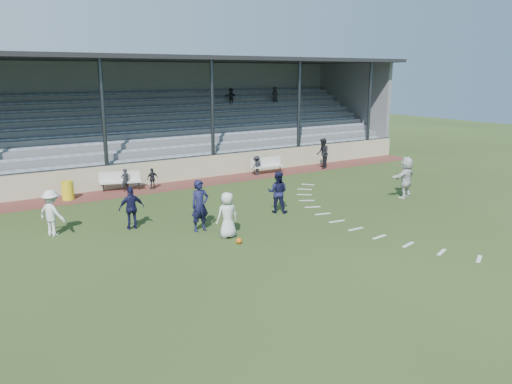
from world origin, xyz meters
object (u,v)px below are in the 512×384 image
at_px(trash_bin, 68,190).
at_px(bench_left, 120,179).
at_px(bench_right, 266,164).
at_px(player_white_lead, 227,215).
at_px(official, 323,153).
at_px(player_navy_lead, 200,206).
at_px(football, 239,241).

bearing_deg(trash_bin, bench_left, 11.31).
bearing_deg(trash_bin, bench_right, 0.81).
relative_size(bench_right, trash_bin, 2.32).
bearing_deg(player_white_lead, official, -142.93).
height_order(trash_bin, player_navy_lead, player_navy_lead).
bearing_deg(player_white_lead, bench_right, -129.82).
relative_size(trash_bin, official, 0.48).
height_order(bench_right, football, bench_right).
height_order(trash_bin, football, trash_bin).
relative_size(football, official, 0.12).
height_order(football, official, official).
distance_m(bench_left, official, 12.34).
bearing_deg(football, official, 38.77).
relative_size(football, player_white_lead, 0.13).
relative_size(bench_left, player_white_lead, 1.23).
xyz_separation_m(bench_left, player_white_lead, (0.93, -9.17, 0.24)).
height_order(bench_left, trash_bin, bench_left).
height_order(trash_bin, official, official).
height_order(bench_left, player_navy_lead, player_navy_lead).
bearing_deg(player_navy_lead, trash_bin, 110.24).
bearing_deg(official, player_white_lead, -20.86).
relative_size(trash_bin, player_white_lead, 0.53).
bearing_deg(player_navy_lead, official, 28.73).
height_order(player_navy_lead, official, player_navy_lead).
relative_size(trash_bin, player_navy_lead, 0.45).
xyz_separation_m(bench_left, official, (12.31, -0.83, 0.35)).
distance_m(trash_bin, player_white_lead, 9.35).
relative_size(football, player_navy_lead, 0.11).
bearing_deg(bench_right, football, -124.93).
xyz_separation_m(football, official, (11.39, 9.15, 0.83)).
distance_m(bench_right, football, 12.24).
xyz_separation_m(bench_right, trash_bin, (-11.11, -0.16, -0.13)).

